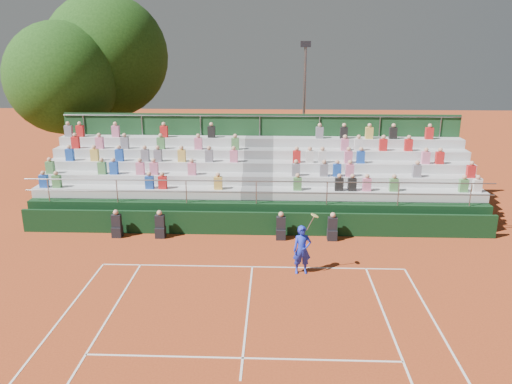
{
  "coord_description": "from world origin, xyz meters",
  "views": [
    {
      "loc": [
        0.77,
        -16.56,
        7.8
      ],
      "look_at": [
        0.0,
        3.5,
        1.8
      ],
      "focal_mm": 35.0,
      "sensor_mm": 36.0,
      "label": 1
    }
  ],
  "objects_px": {
    "tree_east": "(107,56)",
    "floodlight_mast": "(304,99)",
    "tree_west": "(63,78)",
    "tennis_player": "(302,250)"
  },
  "relations": [
    {
      "from": "floodlight_mast",
      "to": "tree_east",
      "type": "bearing_deg",
      "value": 176.08
    },
    {
      "from": "tree_east",
      "to": "floodlight_mast",
      "type": "distance_m",
      "value": 12.27
    },
    {
      "from": "tennis_player",
      "to": "tree_west",
      "type": "distance_m",
      "value": 18.43
    },
    {
      "from": "tennis_player",
      "to": "floodlight_mast",
      "type": "bearing_deg",
      "value": 87.02
    },
    {
      "from": "tree_east",
      "to": "tennis_player",
      "type": "bearing_deg",
      "value": -52.82
    },
    {
      "from": "tree_west",
      "to": "tree_east",
      "type": "xyz_separation_m",
      "value": [
        1.7,
        2.77,
        1.13
      ]
    },
    {
      "from": "tennis_player",
      "to": "tree_east",
      "type": "relative_size",
      "value": 0.21
    },
    {
      "from": "tree_west",
      "to": "tennis_player",
      "type": "bearing_deg",
      "value": -42.98
    },
    {
      "from": "tree_east",
      "to": "floodlight_mast",
      "type": "xyz_separation_m",
      "value": [
        12.0,
        -0.82,
        -2.4
      ]
    },
    {
      "from": "tennis_player",
      "to": "tree_west",
      "type": "height_order",
      "value": "tree_west"
    }
  ]
}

